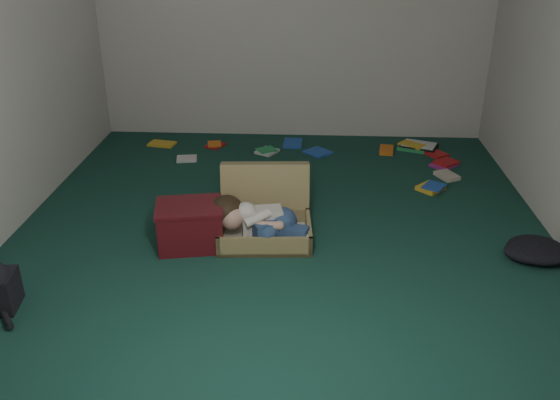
{
  "coord_description": "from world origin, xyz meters",
  "views": [
    {
      "loc": [
        0.2,
        -3.88,
        2.12
      ],
      "look_at": [
        0.0,
        -0.15,
        0.35
      ],
      "focal_mm": 38.0,
      "sensor_mm": 36.0,
      "label": 1
    }
  ],
  "objects": [
    {
      "name": "floor",
      "position": [
        0.0,
        0.0,
        0.0
      ],
      "size": [
        4.5,
        4.5,
        0.0
      ],
      "primitive_type": "plane",
      "color": "#143B30",
      "rests_on": "ground"
    },
    {
      "name": "suitcase",
      "position": [
        -0.12,
        0.02,
        0.15
      ],
      "size": [
        0.7,
        0.69,
        0.49
      ],
      "rotation": [
        0.0,
        0.0,
        0.06
      ],
      "color": "#8F804E",
      "rests_on": "floor"
    },
    {
      "name": "person",
      "position": [
        -0.16,
        -0.15,
        0.19
      ],
      "size": [
        0.73,
        0.34,
        0.3
      ],
      "rotation": [
        0.0,
        0.0,
        0.06
      ],
      "color": "silver",
      "rests_on": "suitcase"
    },
    {
      "name": "book_scatter",
      "position": [
        0.4,
        1.61,
        0.01
      ],
      "size": [
        3.05,
        1.36,
        0.02
      ],
      "color": "gold",
      "rests_on": "floor"
    },
    {
      "name": "clothing_pile",
      "position": [
        1.7,
        -0.19,
        0.08
      ],
      "size": [
        0.56,
        0.51,
        0.15
      ],
      "primitive_type": null,
      "rotation": [
        0.0,
        0.0,
        -0.29
      ],
      "color": "black",
      "rests_on": "floor"
    },
    {
      "name": "paper_tray",
      "position": [
        1.31,
        1.89,
        0.02
      ],
      "size": [
        0.43,
        0.38,
        0.05
      ],
      "rotation": [
        0.0,
        0.0,
        -0.38
      ],
      "color": "black",
      "rests_on": "floor"
    },
    {
      "name": "wall_front",
      "position": [
        0.0,
        -2.25,
        1.3
      ],
      "size": [
        4.5,
        0.0,
        4.5
      ],
      "primitive_type": "plane",
      "rotation": [
        -1.57,
        0.0,
        0.0
      ],
      "color": "silver",
      "rests_on": "ground"
    },
    {
      "name": "wall_back",
      "position": [
        0.0,
        2.25,
        1.3
      ],
      "size": [
        4.5,
        0.0,
        4.5
      ],
      "primitive_type": "plane",
      "rotation": [
        1.57,
        0.0,
        0.0
      ],
      "color": "silver",
      "rests_on": "ground"
    },
    {
      "name": "maroon_bin",
      "position": [
        -0.63,
        -0.21,
        0.16
      ],
      "size": [
        0.52,
        0.44,
        0.32
      ],
      "rotation": [
        0.0,
        0.0,
        0.18
      ],
      "color": "#4B0F14",
      "rests_on": "floor"
    }
  ]
}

